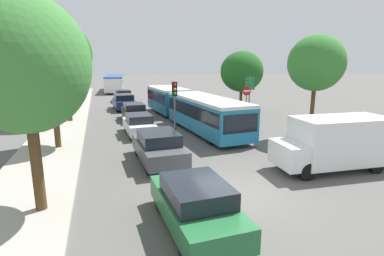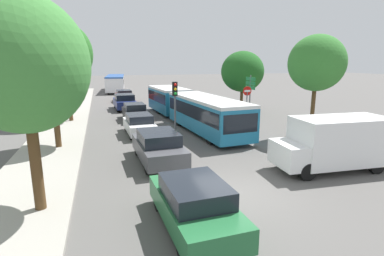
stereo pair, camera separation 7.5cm
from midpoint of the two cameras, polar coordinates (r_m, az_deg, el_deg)
ground_plane at (r=11.07m, az=7.89°, el=-12.40°), size 200.00×200.00×0.00m
kerb_strip_left at (r=29.89m, az=-22.21°, el=2.78°), size 3.20×50.73×0.14m
articulated_bus at (r=22.99m, az=-0.94°, el=4.30°), size 3.64×15.95×2.35m
city_bus_rear at (r=49.95m, az=-14.60°, el=8.44°), size 3.54×11.78×2.50m
queued_car_green at (r=8.68m, az=0.43°, el=-14.33°), size 1.88×4.14×1.42m
queued_car_graphite at (r=14.11m, az=-6.55°, el=-3.55°), size 1.98×4.36×1.49m
queued_car_white at (r=19.70m, az=-10.18°, el=0.72°), size 1.78×3.92×1.34m
queued_car_black at (r=24.73m, az=-11.05°, el=3.08°), size 1.80×3.96×1.35m
queued_car_navy at (r=30.40m, az=-12.93°, el=4.89°), size 2.03×4.47×1.53m
queued_car_red at (r=36.43m, az=-13.02°, el=5.99°), size 1.85×4.06×1.39m
white_van at (r=14.38m, az=25.54°, el=-2.40°), size 5.11×2.26×2.31m
traffic_light at (r=19.25m, az=-3.44°, el=6.10°), size 0.33×0.37×3.40m
no_entry_sign at (r=23.33m, az=10.24°, el=5.51°), size 0.70×0.08×2.82m
direction_sign_post at (r=24.64m, az=10.84°, el=7.47°), size 0.11×1.40×3.60m
tree_left_near at (r=9.83m, az=-29.43°, el=10.38°), size 3.62×3.62×6.53m
tree_left_mid at (r=17.18m, az=-25.37°, el=8.22°), size 3.34×3.34×5.64m
tree_left_far at (r=24.82m, az=-23.04°, el=12.60°), size 3.96×3.96×7.48m
tree_right_near at (r=19.40m, az=22.48°, el=11.33°), size 3.29×3.29×6.21m
tree_right_mid at (r=27.69m, az=9.27°, el=10.37°), size 3.82×3.82×5.59m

